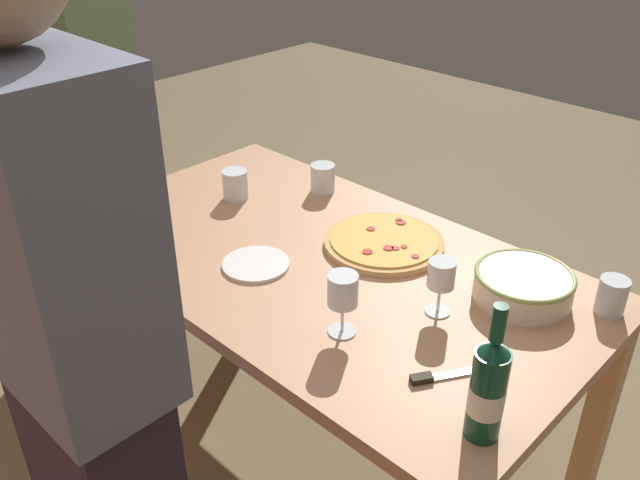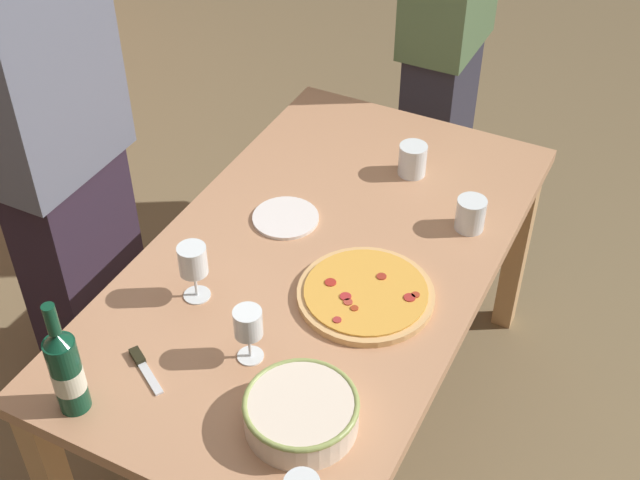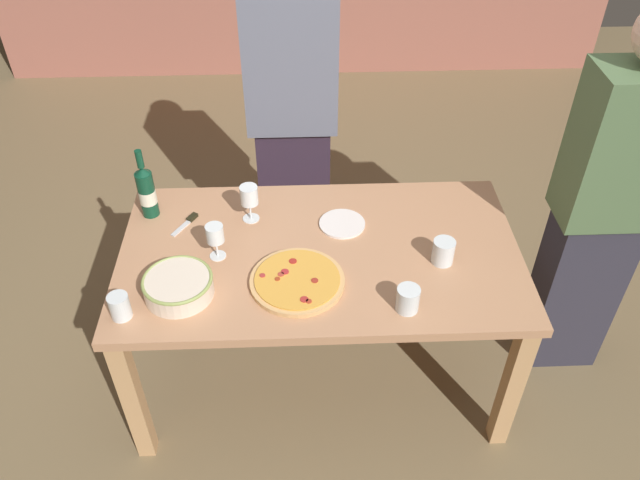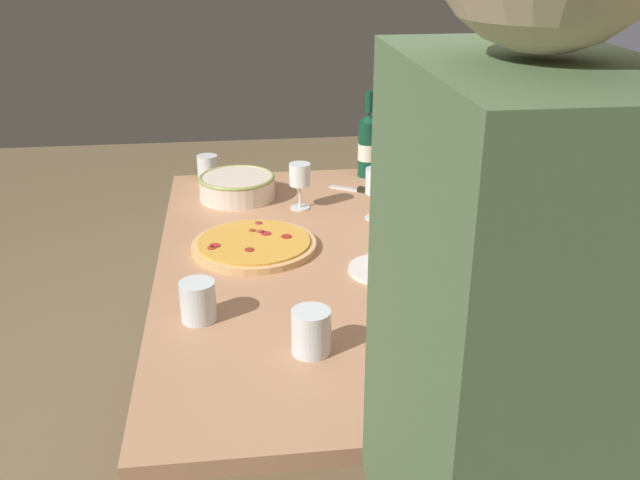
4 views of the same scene
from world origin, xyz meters
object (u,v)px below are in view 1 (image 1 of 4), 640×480
at_px(cup_amber, 323,178).
at_px(person_host, 91,125).
at_px(wine_glass_near_pizza, 343,293).
at_px(pizza_knife, 434,377).
at_px(dining_table, 320,284).
at_px(person_guest_left, 79,363).
at_px(pizza, 384,242).
at_px(cup_spare, 612,296).
at_px(serving_bowl, 523,285).
at_px(side_plate, 256,264).
at_px(wine_glass_by_bottle, 441,276).
at_px(cup_ceramic, 235,185).
at_px(wine_bottle, 488,388).

xyz_separation_m(cup_amber, person_host, (0.84, 0.39, 0.08)).
bearing_deg(cup_amber, wine_glass_near_pizza, 137.18).
bearing_deg(pizza_knife, cup_amber, -31.71).
bearing_deg(dining_table, person_guest_left, 97.30).
xyz_separation_m(pizza, wine_glass_near_pizza, (-0.19, 0.40, 0.10)).
bearing_deg(cup_spare, serving_bowl, 28.16).
xyz_separation_m(side_plate, pizza_knife, (-0.65, 0.04, 0.00)).
bearing_deg(pizza, side_plate, 60.59).
relative_size(side_plate, person_host, 0.11).
distance_m(wine_glass_by_bottle, cup_spare, 0.44).
bearing_deg(person_guest_left, serving_bowl, -30.14).
distance_m(wine_glass_by_bottle, person_host, 1.55).
relative_size(dining_table, person_host, 0.93).
xyz_separation_m(cup_ceramic, person_guest_left, (-0.58, 0.87, 0.10)).
bearing_deg(pizza, dining_table, 62.64).
relative_size(pizza, wine_bottle, 1.13).
bearing_deg(wine_bottle, person_host, -6.23).
distance_m(side_plate, person_guest_left, 0.68).
relative_size(dining_table, pizza, 4.45).
bearing_deg(person_host, pizza, 7.94).
xyz_separation_m(person_host, person_guest_left, (-1.24, 0.73, 0.02)).
xyz_separation_m(dining_table, cup_spare, (-0.72, -0.32, 0.14)).
height_order(pizza_knife, person_guest_left, person_guest_left).
distance_m(dining_table, person_guest_left, 0.84).
height_order(wine_bottle, person_guest_left, person_guest_left).
distance_m(pizza, cup_ceramic, 0.58).
relative_size(serving_bowl, cup_amber, 2.66).
distance_m(wine_glass_near_pizza, pizza_knife, 0.29).
xyz_separation_m(serving_bowl, wine_glass_by_bottle, (0.12, 0.20, 0.07)).
xyz_separation_m(cup_ceramic, pizza_knife, (-1.02, 0.28, -0.04)).
relative_size(dining_table, cup_amber, 16.41).
bearing_deg(side_plate, pizza, -119.41).
bearing_deg(side_plate, cup_spare, -149.53).
distance_m(dining_table, wine_bottle, 0.79).
relative_size(wine_glass_by_bottle, side_plate, 0.79).
xyz_separation_m(pizza_knife, person_host, (1.69, -0.13, 0.12)).
relative_size(pizza, serving_bowl, 1.38).
bearing_deg(cup_ceramic, person_guest_left, 123.39).
bearing_deg(wine_bottle, cup_amber, -30.36).
distance_m(serving_bowl, person_host, 1.70).
bearing_deg(person_host, pizza_knife, -7.82).
distance_m(cup_ceramic, person_host, 0.69).
bearing_deg(wine_glass_by_bottle, cup_ceramic, -4.19).
xyz_separation_m(wine_glass_near_pizza, person_host, (1.42, -0.15, 0.01)).
distance_m(wine_glass_by_bottle, person_guest_left, 0.87).
distance_m(serving_bowl, person_guest_left, 1.10).
relative_size(cup_amber, pizza_knife, 0.67).
bearing_deg(cup_ceramic, wine_glass_near_pizza, 158.70).
height_order(dining_table, cup_ceramic, cup_ceramic).
bearing_deg(wine_glass_near_pizza, wine_glass_by_bottle, -117.62).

